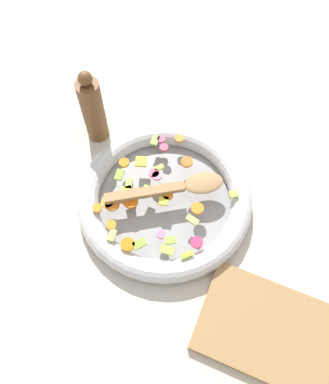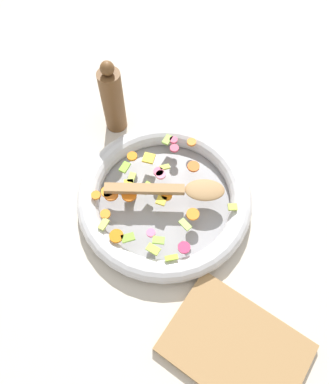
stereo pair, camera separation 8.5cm
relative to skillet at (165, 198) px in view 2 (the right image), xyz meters
The scene contains 6 objects.
ground_plane 0.02m from the skillet, ahead, with size 4.00×4.00×0.00m, color beige.
skillet is the anchor object (origin of this frame).
chopped_vegetables 0.05m from the skillet, 42.33° to the left, with size 0.29×0.33×0.01m.
wooden_spoon 0.05m from the skillet, 146.54° to the right, with size 0.25×0.18×0.01m.
pepper_mill 0.28m from the skillet, 26.64° to the right, with size 0.06×0.06×0.21m.
cutting_board 0.35m from the skillet, 147.83° to the left, with size 0.26×0.19×0.02m.
Camera 2 is at (-0.23, 0.33, 0.80)m, focal length 35.00 mm.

